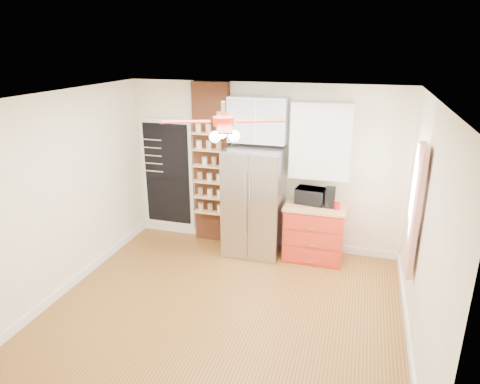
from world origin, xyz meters
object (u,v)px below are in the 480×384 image
(red_cabinet, at_px, (314,232))
(pantry_jar_oats, at_px, (205,161))
(fridge, at_px, (254,202))
(ceiling_fan, at_px, (223,122))
(coffee_maker, at_px, (330,197))
(canister_left, at_px, (337,205))
(toaster_oven, at_px, (310,196))

(red_cabinet, relative_size, pantry_jar_oats, 6.93)
(fridge, xyz_separation_m, ceiling_fan, (0.05, -1.63, 1.55))
(pantry_jar_oats, bearing_deg, coffee_maker, -2.19)
(red_cabinet, height_order, coffee_maker, coffee_maker)
(red_cabinet, bearing_deg, canister_left, -13.81)
(ceiling_fan, relative_size, canister_left, 10.12)
(canister_left, bearing_deg, toaster_oven, 160.78)
(fridge, bearing_deg, canister_left, -1.31)
(ceiling_fan, xyz_separation_m, canister_left, (1.24, 1.60, -1.45))
(fridge, distance_m, toaster_oven, 0.89)
(ceiling_fan, xyz_separation_m, toaster_oven, (0.82, 1.75, -1.40))
(toaster_oven, bearing_deg, coffee_maker, -3.36)
(fridge, xyz_separation_m, canister_left, (1.29, -0.03, 0.09))
(ceiling_fan, relative_size, pantry_jar_oats, 10.32)
(toaster_oven, distance_m, coffee_maker, 0.32)
(fridge, bearing_deg, ceiling_fan, -88.24)
(red_cabinet, relative_size, coffee_maker, 3.19)
(fridge, relative_size, canister_left, 12.65)
(ceiling_fan, bearing_deg, coffee_maker, 56.18)
(red_cabinet, distance_m, pantry_jar_oats, 2.09)
(fridge, height_order, toaster_oven, fridge)
(fridge, xyz_separation_m, red_cabinet, (0.97, 0.05, -0.42))
(canister_left, height_order, pantry_jar_oats, pantry_jar_oats)
(canister_left, bearing_deg, ceiling_fan, -127.85)
(toaster_oven, relative_size, coffee_maker, 1.50)
(red_cabinet, relative_size, ceiling_fan, 0.67)
(pantry_jar_oats, bearing_deg, canister_left, -4.42)
(fridge, xyz_separation_m, coffee_maker, (1.18, 0.06, 0.17))
(canister_left, xyz_separation_m, pantry_jar_oats, (-2.17, 0.17, 0.47))
(ceiling_fan, xyz_separation_m, coffee_maker, (1.13, 1.69, -1.38))
(toaster_oven, bearing_deg, red_cabinet, -27.42)
(toaster_oven, distance_m, pantry_jar_oats, 1.80)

